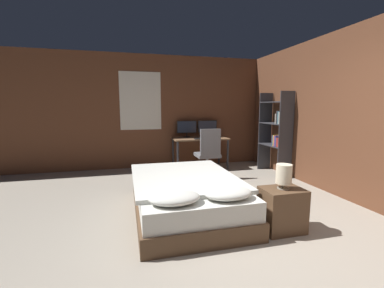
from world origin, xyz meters
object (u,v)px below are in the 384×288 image
at_px(bed, 186,195).
at_px(bedside_lamp, 284,174).
at_px(nightstand, 282,210).
at_px(monitor_left, 187,128).
at_px(monitor_right, 207,127).
at_px(office_chair, 208,157).
at_px(desk, 200,142).
at_px(keyboard, 203,139).
at_px(bookshelf, 277,130).
at_px(computer_mouse, 215,138).

xyz_separation_m(bed, bedside_lamp, (0.99, -0.80, 0.43)).
height_order(nightstand, monitor_left, monitor_left).
distance_m(nightstand, bedside_lamp, 0.43).
height_order(nightstand, monitor_right, monitor_right).
distance_m(monitor_left, office_chair, 1.22).
bearing_deg(office_chair, bed, -117.25).
bearing_deg(nightstand, office_chair, 92.44).
bearing_deg(desk, nightstand, -89.19).
bearing_deg(keyboard, monitor_left, 118.57).
height_order(bedside_lamp, desk, bedside_lamp).
relative_size(bed, monitor_left, 4.27).
bearing_deg(bookshelf, desk, 146.32).
xyz_separation_m(desk, computer_mouse, (0.29, -0.24, 0.11)).
bearing_deg(bookshelf, keyboard, 153.43).
relative_size(bedside_lamp, monitor_right, 0.59).
bearing_deg(computer_mouse, bed, -118.26).
xyz_separation_m(monitor_right, keyboard, (-0.27, -0.49, -0.22)).
bearing_deg(bed, nightstand, -38.96).
distance_m(desk, keyboard, 0.26).
height_order(nightstand, bedside_lamp, bedside_lamp).
bearing_deg(monitor_left, office_chair, -79.10).
height_order(bed, monitor_right, monitor_right).
bearing_deg(desk, bed, -110.36).
bearing_deg(computer_mouse, nightstand, -94.52).
distance_m(nightstand, computer_mouse, 3.14).
height_order(bed, bookshelf, bookshelf).
bearing_deg(computer_mouse, desk, 140.17).
xyz_separation_m(nightstand, desk, (-0.05, 3.33, 0.39)).
relative_size(desk, office_chair, 1.27).
relative_size(bed, keyboard, 5.21).
distance_m(monitor_right, office_chair, 1.25).
relative_size(nightstand, keyboard, 1.29).
height_order(monitor_left, office_chair, monitor_left).
xyz_separation_m(monitor_right, office_chair, (-0.33, -1.07, -0.55)).
bearing_deg(bookshelf, monitor_left, 144.77).
relative_size(desk, monitor_right, 2.66).
distance_m(bed, nightstand, 1.27).
height_order(bed, office_chair, office_chair).
distance_m(bed, computer_mouse, 2.65).
xyz_separation_m(monitor_left, keyboard, (0.27, -0.49, -0.22)).
bearing_deg(bedside_lamp, bookshelf, 59.05).
bearing_deg(bedside_lamp, desk, 90.81).
height_order(keyboard, bookshelf, bookshelf).
relative_size(bedside_lamp, desk, 0.22).
xyz_separation_m(bed, desk, (0.94, 2.54, 0.39)).
relative_size(monitor_left, computer_mouse, 7.01).
height_order(monitor_left, keyboard, monitor_left).
distance_m(bed, keyboard, 2.53).
distance_m(bed, desk, 2.73).
relative_size(nightstand, bookshelf, 0.29).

